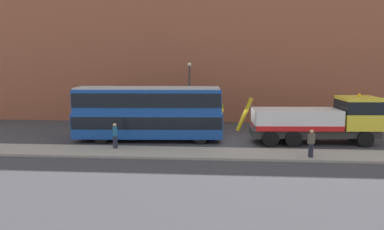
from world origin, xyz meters
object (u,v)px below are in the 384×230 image
(double_decker_bus, at_px, (148,111))
(pedestrian_bystander, at_px, (311,144))
(recovery_tow_truck, at_px, (320,120))
(street_lamp, at_px, (189,88))
(pedestrian_onlooker, at_px, (115,136))

(double_decker_bus, xyz_separation_m, pedestrian_bystander, (10.88, -4.49, -1.25))
(recovery_tow_truck, relative_size, pedestrian_bystander, 5.97)
(recovery_tow_truck, relative_size, street_lamp, 1.75)
(street_lamp, bearing_deg, pedestrian_onlooker, -112.39)
(double_decker_bus, bearing_deg, street_lamp, 66.93)
(double_decker_bus, relative_size, street_lamp, 1.91)
(recovery_tow_truck, bearing_deg, pedestrian_bystander, -114.30)
(double_decker_bus, bearing_deg, recovery_tow_truck, -3.33)
(recovery_tow_truck, height_order, street_lamp, street_lamp)
(pedestrian_onlooker, xyz_separation_m, pedestrian_bystander, (12.56, -1.36, 0.00))
(recovery_tow_truck, distance_m, pedestrian_onlooker, 14.65)
(recovery_tow_truck, bearing_deg, pedestrian_onlooker, -171.01)
(pedestrian_onlooker, height_order, pedestrian_bystander, same)
(double_decker_bus, relative_size, pedestrian_bystander, 6.52)
(pedestrian_onlooker, relative_size, street_lamp, 0.29)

